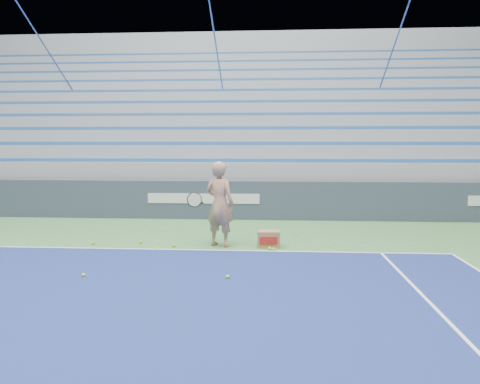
# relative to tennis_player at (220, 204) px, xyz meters

# --- Properties ---
(sponsor_barrier) EXTENTS (30.00, 0.32, 1.10)m
(sponsor_barrier) POSITION_rel_tennis_player_xyz_m (-0.85, 3.54, -0.35)
(sponsor_barrier) COLOR #363F53
(sponsor_barrier) RESTS_ON ground
(bleachers) EXTENTS (31.00, 9.15, 7.30)m
(bleachers) POSITION_rel_tennis_player_xyz_m (-0.86, 9.26, 1.46)
(bleachers) COLOR #999CA1
(bleachers) RESTS_ON ground
(tennis_player) EXTENTS (0.99, 0.95, 1.79)m
(tennis_player) POSITION_rel_tennis_player_xyz_m (0.00, 0.00, 0.00)
(tennis_player) COLOR tan
(tennis_player) RESTS_ON ground
(ball_box) EXTENTS (0.48, 0.38, 0.34)m
(ball_box) POSITION_rel_tennis_player_xyz_m (1.03, -0.04, -0.72)
(ball_box) COLOR olive
(ball_box) RESTS_ON ground
(tennis_ball_0) EXTENTS (0.07, 0.07, 0.07)m
(tennis_ball_0) POSITION_rel_tennis_player_xyz_m (-2.73, -0.07, -0.86)
(tennis_ball_0) COLOR #B2D42B
(tennis_ball_0) RESTS_ON ground
(tennis_ball_1) EXTENTS (0.07, 0.07, 0.07)m
(tennis_ball_1) POSITION_rel_tennis_player_xyz_m (-0.95, -0.19, -0.86)
(tennis_ball_1) COLOR #B2D42B
(tennis_ball_1) RESTS_ON ground
(tennis_ball_2) EXTENTS (0.07, 0.07, 0.07)m
(tennis_ball_2) POSITION_rel_tennis_player_xyz_m (1.06, -0.32, -0.86)
(tennis_ball_2) COLOR #B2D42B
(tennis_ball_2) RESTS_ON ground
(tennis_ball_3) EXTENTS (0.07, 0.07, 0.07)m
(tennis_ball_3) POSITION_rel_tennis_player_xyz_m (-1.25, -0.42, -0.86)
(tennis_ball_3) COLOR #B2D42B
(tennis_ball_3) RESTS_ON ground
(tennis_ball_4) EXTENTS (0.07, 0.07, 0.07)m
(tennis_ball_4) POSITION_rel_tennis_player_xyz_m (0.40, -2.39, -0.86)
(tennis_ball_4) COLOR #B2D42B
(tennis_ball_4) RESTS_ON ground
(tennis_ball_5) EXTENTS (0.07, 0.07, 0.07)m
(tennis_ball_5) POSITION_rel_tennis_player_xyz_m (-1.95, -2.46, -0.86)
(tennis_ball_5) COLOR #B2D42B
(tennis_ball_5) RESTS_ON ground
(tennis_ball_6) EXTENTS (0.07, 0.07, 0.07)m
(tennis_ball_6) POSITION_rel_tennis_player_xyz_m (1.14, -0.38, -0.86)
(tennis_ball_6) COLOR #B2D42B
(tennis_ball_6) RESTS_ON ground
(tennis_ball_7) EXTENTS (0.07, 0.07, 0.07)m
(tennis_ball_7) POSITION_rel_tennis_player_xyz_m (-1.74, 0.10, -0.86)
(tennis_ball_7) COLOR #B2D42B
(tennis_ball_7) RESTS_ON ground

